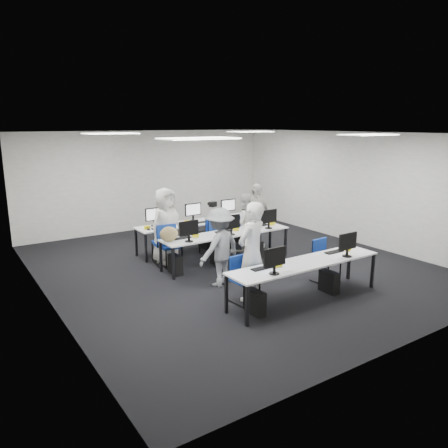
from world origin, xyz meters
TOP-DOWN VIEW (x-y plane):
  - room at (0.00, 0.00)m, footprint 9.00×9.02m
  - ceiling_panels at (0.00, 0.00)m, footprint 5.20×4.60m
  - desk_front at (0.00, -2.40)m, footprint 3.20×0.70m
  - desk_mid at (0.00, 0.20)m, footprint 3.20×0.70m
  - desk_back at (0.00, 1.60)m, footprint 3.20×0.70m
  - equipment_front at (-0.19, -2.42)m, footprint 2.51×0.41m
  - equipment_mid at (-0.19, 0.18)m, footprint 2.91×0.41m
  - equipment_back at (0.19, 1.62)m, footprint 2.91×0.41m
  - chair_0 at (-1.01, -1.88)m, footprint 0.45×0.49m
  - chair_1 at (1.01, -1.95)m, footprint 0.48×0.51m
  - chair_2 at (-1.16, 0.82)m, footprint 0.46×0.49m
  - chair_3 at (0.13, 0.83)m, footprint 0.48×0.52m
  - chair_4 at (1.06, 0.75)m, footprint 0.45×0.49m
  - chair_5 at (-1.23, 0.98)m, footprint 0.55×0.59m
  - chair_6 at (0.09, 1.01)m, footprint 0.47×0.51m
  - chair_7 at (1.02, 0.97)m, footprint 0.56×0.59m
  - handbag at (-1.45, 0.27)m, footprint 0.44×0.32m
  - student_0 at (-0.82, -1.84)m, footprint 0.77×0.62m
  - student_1 at (0.89, 0.74)m, footprint 0.86×0.74m
  - student_2 at (-1.13, 1.06)m, footprint 0.98×0.76m
  - student_3 at (1.37, 0.90)m, footprint 1.03×0.50m
  - photographer at (-0.91, -0.89)m, footprint 1.15×0.83m
  - dslr_camera at (-0.95, -0.72)m, footprint 0.18×0.21m

SIDE VIEW (x-z plane):
  - chair_0 at x=-1.01m, z-range -0.16..0.70m
  - chair_2 at x=-1.16m, z-range -0.16..0.72m
  - chair_4 at x=1.06m, z-range -0.16..0.72m
  - chair_1 at x=1.01m, z-range -0.16..0.72m
  - chair_3 at x=0.13m, z-range -0.17..0.74m
  - chair_7 at x=1.02m, z-range -0.17..0.76m
  - chair_6 at x=0.09m, z-range -0.17..0.76m
  - chair_5 at x=-1.23m, z-range -0.18..0.80m
  - equipment_mid at x=-0.19m, z-range -0.24..0.95m
  - equipment_back at x=0.19m, z-range -0.24..0.95m
  - equipment_front at x=-0.19m, z-range -0.24..0.95m
  - desk_front at x=0.00m, z-range 0.32..1.05m
  - desk_mid at x=0.00m, z-range 0.32..1.05m
  - desk_back at x=0.00m, z-range 0.32..1.05m
  - student_1 at x=0.89m, z-range 0.00..1.50m
  - photographer at x=-0.91m, z-range 0.00..1.59m
  - student_3 at x=1.37m, z-range 0.00..1.69m
  - student_2 at x=-1.13m, z-range 0.00..1.77m
  - handbag at x=-1.45m, z-range 0.73..1.06m
  - student_0 at x=-0.82m, z-range 0.00..1.85m
  - room at x=0.00m, z-range 0.00..3.00m
  - dslr_camera at x=-0.95m, z-range 1.60..1.70m
  - ceiling_panels at x=0.00m, z-range 2.98..2.99m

